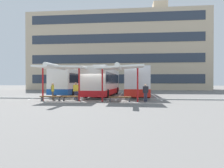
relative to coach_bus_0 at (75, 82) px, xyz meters
The scene contains 19 objects.
ground_plane 8.26m from the coach_bus_0, 60.43° to the right, with size 160.00×160.00×0.00m, color slate.
terminal_building 22.73m from the coach_bus_0, 79.28° to the left, with size 40.00×10.47×20.06m.
coach_bus_0 is the anchor object (origin of this frame).
coach_bus_1 4.65m from the coach_bus_0, 26.72° to the right, with size 2.97×11.61×3.64m.
coach_bus_2 8.35m from the coach_bus_0, 12.43° to the right, with size 2.62×11.25×3.65m.
lane_stripe_0 3.12m from the coach_bus_0, 157.61° to the right, with size 0.16×14.00×0.01m, color white.
lane_stripe_1 2.71m from the coach_bus_0, 28.26° to the right, with size 0.16×14.00×0.01m, color white.
lane_stripe_2 6.43m from the coach_bus_0, ahead, with size 0.16×14.00×0.01m, color white.
lane_stripe_3 10.57m from the coach_bus_0, ahead, with size 0.16×14.00×0.01m, color white.
waiting_shelter_0 9.38m from the coach_bus_0, 82.31° to the right, with size 4.40×4.59×3.21m.
bench_0 9.18m from the coach_bus_0, 87.83° to the right, with size 1.91×0.52×0.45m.
bench_1 9.16m from the coach_bus_0, 76.31° to the right, with size 1.61×0.58×0.45m.
waiting_shelter_1 11.55m from the coach_bus_0, 54.86° to the right, with size 4.08×4.45×3.17m.
bench_2 11.32m from the coach_bus_0, 53.97° to the right, with size 1.97×0.46×0.45m.
platform_kerb 8.12m from the coach_bus_0, 59.89° to the right, with size 44.00×0.24×0.12m, color #ADADA8.
waiting_passenger_0 8.00m from the coach_bus_0, 73.54° to the right, with size 0.53×0.43×1.67m.
waiting_passenger_1 7.24m from the coach_bus_0, 92.12° to the right, with size 0.32×0.48×1.54m.
waiting_passenger_2 7.76m from the coach_bus_0, 90.13° to the right, with size 0.35×0.52×1.63m.
waiting_passenger_3 12.53m from the coach_bus_0, 44.99° to the right, with size 0.48×0.30×1.54m.
Camera 1 is at (3.74, -19.63, 1.72)m, focal length 32.43 mm.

